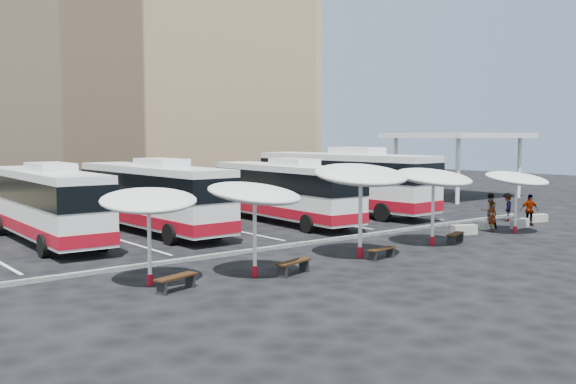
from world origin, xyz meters
TOP-DOWN VIEW (x-y plane):
  - ground at (0.00, 0.00)m, footprint 120.00×120.00m
  - sandstone_building at (0.00, 31.87)m, footprint 42.00×18.25m
  - service_canopy at (24.00, 10.00)m, footprint 10.00×8.00m
  - curb_divider at (0.00, 0.50)m, footprint 34.00×0.25m
  - bay_lines at (0.00, 8.00)m, footprint 24.15×12.00m
  - bus_0 at (-8.95, 8.69)m, footprint 3.04×11.88m
  - bus_1 at (-3.66, 8.34)m, footprint 3.05×12.13m
  - bus_2 at (3.90, 6.99)m, footprint 3.25×11.80m
  - bus_3 at (9.77, 8.26)m, footprint 3.66×13.54m
  - sunshade_0 at (-9.14, -2.33)m, footprint 4.18×4.20m
  - sunshade_1 at (-5.66, -3.46)m, footprint 4.25×4.28m
  - sunshade_2 at (-0.23, -3.25)m, footprint 4.73×4.76m
  - sunshade_3 at (4.46, -3.17)m, footprint 3.57×3.62m
  - sunshade_4 at (10.64, -3.51)m, footprint 3.13×3.17m
  - wood_bench_0 at (-8.84, -3.57)m, footprint 1.66×0.86m
  - wood_bench_1 at (-4.38, -4.04)m, footprint 1.69×0.83m
  - wood_bench_2 at (0.26, -3.98)m, footprint 1.46×0.52m
  - wood_bench_3 at (5.81, -3.45)m, footprint 1.54×0.85m
  - conc_bench_0 at (8.29, -2.13)m, footprint 1.36×0.89m
  - conc_bench_1 at (10.90, -1.70)m, footprint 1.10×0.44m
  - conc_bench_2 at (12.62, -2.56)m, footprint 1.28×0.46m
  - conc_bench_3 at (15.58, -1.91)m, footprint 1.25×0.67m
  - passenger_0 at (10.08, -2.56)m, footprint 0.70×0.65m
  - passenger_1 at (11.26, -1.62)m, footprint 1.16×1.09m
  - passenger_2 at (13.78, -2.41)m, footprint 1.09×0.90m
  - passenger_3 at (14.46, -0.60)m, footprint 1.23×1.03m

SIDE VIEW (x-z plane):
  - ground at x=0.00m, z-range 0.00..0.00m
  - bay_lines at x=0.00m, z-range 0.00..0.01m
  - curb_divider at x=0.00m, z-range 0.00..0.15m
  - conc_bench_1 at x=10.90m, z-range 0.00..0.40m
  - conc_bench_3 at x=15.58m, z-range 0.00..0.45m
  - conc_bench_2 at x=12.62m, z-range 0.00..0.48m
  - conc_bench_0 at x=8.29m, z-range 0.00..0.48m
  - wood_bench_2 at x=0.26m, z-range 0.12..0.56m
  - wood_bench_3 at x=5.81m, z-range 0.12..0.58m
  - wood_bench_0 at x=-8.84m, z-range 0.13..0.62m
  - wood_bench_1 at x=-4.38m, z-range 0.13..0.63m
  - passenger_0 at x=10.08m, z-range 0.00..1.60m
  - passenger_3 at x=14.46m, z-range 0.00..1.66m
  - passenger_2 at x=13.78m, z-range 0.00..1.75m
  - passenger_1 at x=11.26m, z-range 0.00..1.89m
  - bus_2 at x=3.90m, z-range 0.04..3.74m
  - bus_0 at x=-8.95m, z-range 0.04..3.79m
  - bus_1 at x=-3.66m, z-range 0.04..3.87m
  - bus_3 at x=9.77m, z-range 0.05..4.30m
  - sunshade_4 at x=10.64m, z-range 1.14..4.42m
  - sunshade_0 at x=-9.14m, z-range 1.16..4.49m
  - sunshade_1 at x=-5.66m, z-range 1.21..4.67m
  - sunshade_3 at x=4.46m, z-range 1.27..4.90m
  - sunshade_2 at x=-0.23m, z-range 1.39..5.36m
  - service_canopy at x=24.00m, z-range 2.27..7.47m
  - sandstone_building at x=0.00m, z-range -2.17..27.43m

